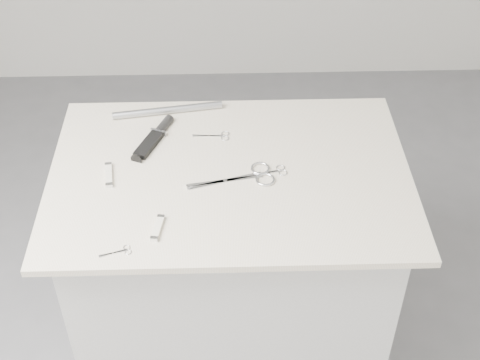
{
  "coord_description": "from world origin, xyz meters",
  "views": [
    {
      "loc": [
        -0.01,
        -1.41,
        2.11
      ],
      "look_at": [
        0.03,
        -0.03,
        0.92
      ],
      "focal_mm": 50.0,
      "sensor_mm": 36.0,
      "label": 1
    }
  ],
  "objects_px": {
    "tiny_scissors": "(120,252)",
    "metal_rail": "(168,110)",
    "sheathed_knife": "(156,136)",
    "embroidery_scissors_a": "(274,172)",
    "pocket_knife_a": "(158,228)",
    "pocket_knife_b": "(109,175)",
    "plinth": "(231,283)",
    "embroidery_scissors_b": "(218,136)",
    "large_shears": "(249,176)"
  },
  "relations": [
    {
      "from": "embroidery_scissors_b",
      "to": "pocket_knife_a",
      "type": "xyz_separation_m",
      "value": [
        -0.15,
        -0.38,
        0.0
      ]
    },
    {
      "from": "large_shears",
      "to": "pocket_knife_b",
      "type": "bearing_deg",
      "value": 164.67
    },
    {
      "from": "sheathed_knife",
      "to": "metal_rail",
      "type": "xyz_separation_m",
      "value": [
        0.03,
        0.12,
        0.0
      ]
    },
    {
      "from": "plinth",
      "to": "pocket_knife_b",
      "type": "bearing_deg",
      "value": -178.37
    },
    {
      "from": "tiny_scissors",
      "to": "plinth",
      "type": "bearing_deg",
      "value": 29.9
    },
    {
      "from": "embroidery_scissors_b",
      "to": "pocket_knife_b",
      "type": "relative_size",
      "value": 1.06
    },
    {
      "from": "embroidery_scissors_b",
      "to": "sheathed_knife",
      "type": "height_order",
      "value": "sheathed_knife"
    },
    {
      "from": "large_shears",
      "to": "embroidery_scissors_a",
      "type": "relative_size",
      "value": 2.16
    },
    {
      "from": "plinth",
      "to": "metal_rail",
      "type": "xyz_separation_m",
      "value": [
        -0.19,
        0.29,
        0.48
      ]
    },
    {
      "from": "pocket_knife_b",
      "to": "metal_rail",
      "type": "xyz_separation_m",
      "value": [
        0.15,
        0.3,
        0.0
      ]
    },
    {
      "from": "plinth",
      "to": "sheathed_knife",
      "type": "distance_m",
      "value": 0.55
    },
    {
      "from": "large_shears",
      "to": "sheathed_knife",
      "type": "height_order",
      "value": "sheathed_knife"
    },
    {
      "from": "tiny_scissors",
      "to": "pocket_knife_a",
      "type": "relative_size",
      "value": 0.88
    },
    {
      "from": "embroidery_scissors_b",
      "to": "tiny_scissors",
      "type": "relative_size",
      "value": 1.36
    },
    {
      "from": "tiny_scissors",
      "to": "sheathed_knife",
      "type": "bearing_deg",
      "value": 65.55
    },
    {
      "from": "pocket_knife_a",
      "to": "pocket_knife_b",
      "type": "relative_size",
      "value": 0.88
    },
    {
      "from": "metal_rail",
      "to": "embroidery_scissors_a",
      "type": "bearing_deg",
      "value": -43.4
    },
    {
      "from": "tiny_scissors",
      "to": "pocket_knife_b",
      "type": "relative_size",
      "value": 0.78
    },
    {
      "from": "plinth",
      "to": "large_shears",
      "type": "relative_size",
      "value": 3.74
    },
    {
      "from": "plinth",
      "to": "large_shears",
      "type": "distance_m",
      "value": 0.48
    },
    {
      "from": "tiny_scissors",
      "to": "metal_rail",
      "type": "distance_m",
      "value": 0.59
    },
    {
      "from": "plinth",
      "to": "pocket_knife_b",
      "type": "relative_size",
      "value": 8.88
    },
    {
      "from": "sheathed_knife",
      "to": "large_shears",
      "type": "bearing_deg",
      "value": -101.83
    },
    {
      "from": "large_shears",
      "to": "metal_rail",
      "type": "distance_m",
      "value": 0.39
    },
    {
      "from": "tiny_scissors",
      "to": "large_shears",
      "type": "bearing_deg",
      "value": 22.38
    },
    {
      "from": "sheathed_knife",
      "to": "pocket_knife_b",
      "type": "bearing_deg",
      "value": 168.73
    },
    {
      "from": "sheathed_knife",
      "to": "metal_rail",
      "type": "height_order",
      "value": "metal_rail"
    },
    {
      "from": "large_shears",
      "to": "sheathed_knife",
      "type": "bearing_deg",
      "value": 131.93
    },
    {
      "from": "plinth",
      "to": "metal_rail",
      "type": "height_order",
      "value": "metal_rail"
    },
    {
      "from": "embroidery_scissors_a",
      "to": "embroidery_scissors_b",
      "type": "xyz_separation_m",
      "value": [
        -0.16,
        0.17,
        -0.0
      ]
    },
    {
      "from": "embroidery_scissors_a",
      "to": "tiny_scissors",
      "type": "height_order",
      "value": "same"
    },
    {
      "from": "large_shears",
      "to": "pocket_knife_a",
      "type": "xyz_separation_m",
      "value": [
        -0.24,
        -0.19,
        0.0
      ]
    },
    {
      "from": "pocket_knife_b",
      "to": "plinth",
      "type": "bearing_deg",
      "value": -96.56
    },
    {
      "from": "pocket_knife_a",
      "to": "sheathed_knife",
      "type": "bearing_deg",
      "value": 13.61
    },
    {
      "from": "embroidery_scissors_a",
      "to": "tiny_scissors",
      "type": "distance_m",
      "value": 0.49
    },
    {
      "from": "sheathed_knife",
      "to": "embroidery_scissors_a",
      "type": "bearing_deg",
      "value": -93.26
    },
    {
      "from": "pocket_knife_b",
      "to": "metal_rail",
      "type": "relative_size",
      "value": 0.3
    },
    {
      "from": "pocket_knife_a",
      "to": "pocket_knife_b",
      "type": "bearing_deg",
      "value": 44.27
    },
    {
      "from": "embroidery_scissors_a",
      "to": "metal_rail",
      "type": "height_order",
      "value": "metal_rail"
    },
    {
      "from": "embroidery_scissors_b",
      "to": "pocket_knife_b",
      "type": "height_order",
      "value": "pocket_knife_b"
    },
    {
      "from": "plinth",
      "to": "pocket_knife_b",
      "type": "height_order",
      "value": "pocket_knife_b"
    },
    {
      "from": "large_shears",
      "to": "tiny_scissors",
      "type": "relative_size",
      "value": 3.06
    },
    {
      "from": "large_shears",
      "to": "pocket_knife_b",
      "type": "relative_size",
      "value": 2.37
    },
    {
      "from": "metal_rail",
      "to": "large_shears",
      "type": "bearing_deg",
      "value": -52.48
    },
    {
      "from": "plinth",
      "to": "embroidery_scissors_a",
      "type": "xyz_separation_m",
      "value": [
        0.12,
        -0.0,
        0.47
      ]
    },
    {
      "from": "tiny_scissors",
      "to": "metal_rail",
      "type": "height_order",
      "value": "metal_rail"
    },
    {
      "from": "embroidery_scissors_b",
      "to": "tiny_scissors",
      "type": "height_order",
      "value": "same"
    },
    {
      "from": "plinth",
      "to": "embroidery_scissors_b",
      "type": "height_order",
      "value": "embroidery_scissors_b"
    },
    {
      "from": "tiny_scissors",
      "to": "embroidery_scissors_a",
      "type": "bearing_deg",
      "value": 19.08
    },
    {
      "from": "tiny_scissors",
      "to": "sheathed_knife",
      "type": "xyz_separation_m",
      "value": [
        0.06,
        0.46,
        0.01
      ]
    }
  ]
}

